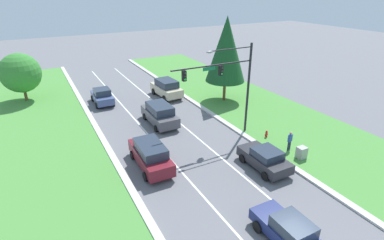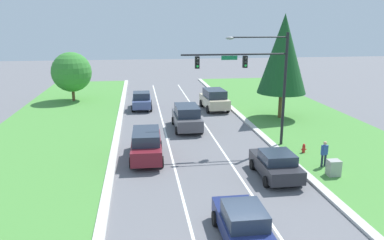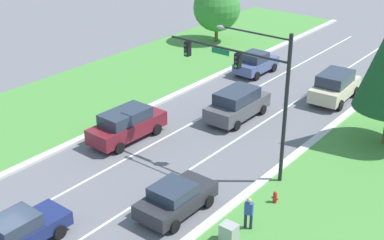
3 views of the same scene
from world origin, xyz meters
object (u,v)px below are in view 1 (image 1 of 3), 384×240
object	(u,v)px
graphite_suv	(160,114)
oak_near_left_tree	(20,73)
slate_blue_sedan	(102,96)
pedestrian	(290,140)
burgundy_suv	(150,155)
fire_hydrant	(266,134)
traffic_signal_mast	(229,78)
utility_cabinet	(301,153)
charcoal_sedan	(265,158)
navy_sedan	(289,232)
champagne_suv	(167,88)
conifer_near_right_tree	(226,49)

from	to	relation	value
graphite_suv	oak_near_left_tree	bearing A→B (deg)	130.70
slate_blue_sedan	pedestrian	distance (m)	20.86
burgundy_suv	fire_hydrant	distance (m)	10.63
traffic_signal_mast	graphite_suv	size ratio (longest dim) A/B	1.60
traffic_signal_mast	burgundy_suv	world-z (taller)	traffic_signal_mast
burgundy_suv	utility_cabinet	xyz separation A→B (m)	(10.59, -4.49, -0.50)
traffic_signal_mast	burgundy_suv	size ratio (longest dim) A/B	1.56
slate_blue_sedan	utility_cabinet	bearing A→B (deg)	-60.13
charcoal_sedan	fire_hydrant	world-z (taller)	charcoal_sedan
utility_cabinet	oak_near_left_tree	xyz separation A→B (m)	(-18.31, 24.37, 2.81)
burgundy_suv	navy_sedan	distance (m)	10.83
champagne_suv	navy_sedan	size ratio (longest dim) A/B	1.15
burgundy_suv	slate_blue_sedan	size ratio (longest dim) A/B	1.24
slate_blue_sedan	conifer_near_right_tree	world-z (taller)	conifer_near_right_tree
utility_cabinet	fire_hydrant	size ratio (longest dim) A/B	1.44
fire_hydrant	oak_near_left_tree	distance (m)	27.57
utility_cabinet	conifer_near_right_tree	xyz separation A→B (m)	(1.95, 13.55, 5.42)
pedestrian	navy_sedan	bearing A→B (deg)	27.27
pedestrian	fire_hydrant	size ratio (longest dim) A/B	2.41
champagne_suv	charcoal_sedan	xyz separation A→B (m)	(0.01, -17.58, -0.29)
traffic_signal_mast	charcoal_sedan	size ratio (longest dim) A/B	1.93
graphite_suv	utility_cabinet	size ratio (longest dim) A/B	4.99
burgundy_suv	fire_hydrant	world-z (taller)	burgundy_suv
slate_blue_sedan	utility_cabinet	size ratio (longest dim) A/B	4.12
utility_cabinet	charcoal_sedan	bearing A→B (deg)	173.31
fire_hydrant	graphite_suv	bearing A→B (deg)	134.49
graphite_suv	slate_blue_sedan	bearing A→B (deg)	114.52
navy_sedan	slate_blue_sedan	size ratio (longest dim) A/B	1.04
traffic_signal_mast	burgundy_suv	xyz separation A→B (m)	(-7.68, -1.45, -4.32)
traffic_signal_mast	graphite_suv	distance (m)	7.95
navy_sedan	burgundy_suv	bearing A→B (deg)	109.95
champagne_suv	conifer_near_right_tree	bearing A→B (deg)	-43.10
navy_sedan	slate_blue_sedan	bearing A→B (deg)	99.00
burgundy_suv	fire_hydrant	xyz separation A→B (m)	(10.59, -0.51, -0.66)
fire_hydrant	oak_near_left_tree	bearing A→B (deg)	131.92
oak_near_left_tree	graphite_suv	bearing A→B (deg)	-49.57
graphite_suv	burgundy_suv	world-z (taller)	graphite_suv
slate_blue_sedan	charcoal_sedan	xyz separation A→B (m)	(7.35, -18.84, -0.09)
slate_blue_sedan	charcoal_sedan	world-z (taller)	slate_blue_sedan
champagne_suv	navy_sedan	world-z (taller)	champagne_suv
graphite_suv	navy_sedan	world-z (taller)	graphite_suv
graphite_suv	conifer_near_right_tree	distance (m)	10.53
graphite_suv	pedestrian	distance (m)	12.14
champagne_suv	pedestrian	bearing A→B (deg)	-81.46
charcoal_sedan	burgundy_suv	bearing A→B (deg)	150.83
champagne_suv	graphite_suv	bearing A→B (deg)	-121.93
charcoal_sedan	utility_cabinet	bearing A→B (deg)	-6.38
graphite_suv	fire_hydrant	world-z (taller)	graphite_suv
traffic_signal_mast	champagne_suv	world-z (taller)	traffic_signal_mast
fire_hydrant	pedestrian	bearing A→B (deg)	-87.68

